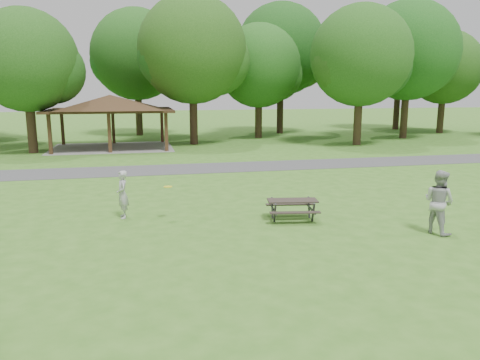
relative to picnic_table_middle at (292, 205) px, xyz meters
name	(u,v)px	position (x,y,z in m)	size (l,w,h in m)	color
ground	(235,265)	(-2.63, -3.49, -0.51)	(160.00, 160.00, 0.00)	#3C7321
asphalt_path	(181,169)	(-2.63, 10.51, -0.50)	(120.00, 3.20, 0.02)	#464648
pavilion	(110,105)	(-6.63, 20.51, 2.55)	(8.60, 7.01, 3.76)	#322012
tree_row_d	(28,64)	(-11.55, 19.04, 5.26)	(6.93, 6.60, 9.27)	#322216
tree_row_e	(194,53)	(-0.53, 21.54, 6.27)	(8.40, 8.00, 11.02)	black
tree_row_f	(260,68)	(5.45, 25.04, 5.33)	(7.35, 7.00, 9.55)	#2F2014
tree_row_g	(362,59)	(11.46, 18.54, 5.81)	(7.77, 7.40, 10.25)	#302315
tree_row_h	(409,54)	(17.47, 22.04, 6.51)	(8.61, 8.20, 11.37)	#312115
tree_row_i	(445,69)	(23.45, 25.54, 5.40)	(7.14, 6.80, 9.52)	#302215
tree_deep_b	(138,57)	(-4.53, 29.54, 6.37)	(8.40, 8.00, 11.13)	#2F2215
tree_deep_c	(282,52)	(8.47, 28.54, 6.93)	(8.82, 8.40, 11.90)	black
tree_deep_d	(401,60)	(21.47, 30.04, 6.51)	(8.40, 8.00, 11.27)	black
picnic_table_middle	(292,205)	(0.00, 0.00, 0.00)	(1.78, 1.52, 0.70)	#2D2520
frisbee_in_flight	(168,187)	(-3.94, 0.85, 0.60)	(0.31, 0.31, 0.02)	yellow
frisbee_thrower	(123,195)	(-5.40, 1.43, 0.28)	(0.58, 0.38, 1.59)	#AEAEB0
frisbee_catcher	(439,202)	(3.74, -2.26, 0.44)	(0.92, 0.72, 1.90)	#AFAFB2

